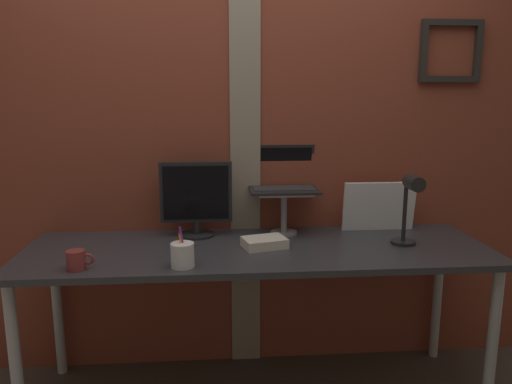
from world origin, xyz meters
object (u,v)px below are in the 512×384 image
(whiteboard_panel, at_px, (379,206))
(pen_cup, at_px, (182,255))
(desk_lamp, at_px, (410,203))
(coffee_mug, at_px, (76,260))
(laptop, at_px, (283,178))
(monitor, at_px, (196,196))

(whiteboard_panel, xyz_separation_m, pen_cup, (-1.01, -0.49, -0.08))
(desk_lamp, xyz_separation_m, coffee_mug, (-1.49, -0.19, -0.18))
(laptop, relative_size, desk_lamp, 1.01)
(pen_cup, bearing_deg, monitor, 84.51)
(monitor, distance_m, desk_lamp, 1.05)
(monitor, distance_m, laptop, 0.46)
(coffee_mug, bearing_deg, whiteboard_panel, 18.60)
(laptop, distance_m, coffee_mug, 1.10)
(monitor, xyz_separation_m, laptop, (0.45, 0.06, 0.08))
(pen_cup, height_order, coffee_mug, pen_cup)
(laptop, relative_size, whiteboard_panel, 0.92)
(laptop, distance_m, pen_cup, 0.76)
(pen_cup, relative_size, coffee_mug, 1.52)
(laptop, xyz_separation_m, pen_cup, (-0.50, -0.53, -0.23))
(whiteboard_panel, xyz_separation_m, coffee_mug, (-1.45, -0.49, -0.09))
(laptop, bearing_deg, pen_cup, -133.09)
(whiteboard_panel, bearing_deg, pen_cup, -154.25)
(monitor, distance_m, pen_cup, 0.49)
(laptop, relative_size, pen_cup, 2.06)
(monitor, bearing_deg, laptop, 8.12)
(monitor, relative_size, coffee_mug, 3.38)
(laptop, bearing_deg, whiteboard_panel, -4.88)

